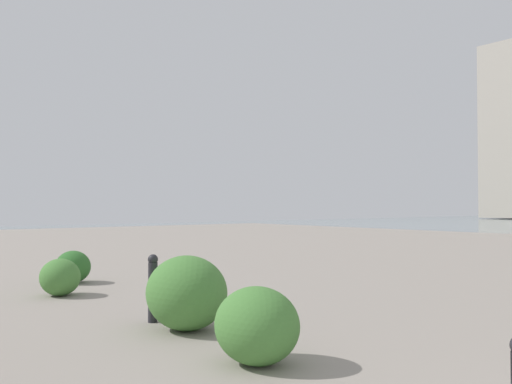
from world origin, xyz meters
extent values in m
cylinder|color=#232328|center=(6.37, -1.13, 0.38)|extent=(0.12, 0.12, 0.76)
sphere|color=#232328|center=(6.37, -1.13, 0.80)|extent=(0.13, 0.13, 0.13)
ellipsoid|color=#477F38|center=(9.16, -0.90, 0.31)|extent=(0.72, 0.65, 0.61)
ellipsoid|color=#477F38|center=(5.72, -1.24, 0.45)|extent=(1.05, 0.94, 0.89)
ellipsoid|color=#2D6628|center=(10.50, -1.59, 0.31)|extent=(0.73, 0.66, 0.62)
ellipsoid|color=#477F38|center=(4.09, -1.02, 0.36)|extent=(0.86, 0.77, 0.73)
camera|label=1|loc=(0.08, 2.17, 1.49)|focal=38.22mm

